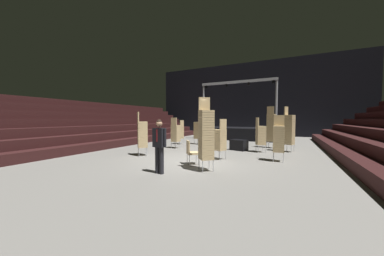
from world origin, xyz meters
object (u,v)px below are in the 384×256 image
Objects in this scene: chair_stack_mid_right at (279,138)px; chair_stack_mid_centre at (176,133)px; stage_riser at (241,133)px; chair_stack_aisle_right at (206,134)px; chair_stack_front_right at (198,130)px; chair_stack_mid_left at (271,127)px; man_with_tie at (159,143)px; equipment_road_case at (239,145)px; chair_stack_rear_right at (142,134)px; chair_stack_aisle_left at (261,135)px; chair_stack_front_left at (180,132)px; loose_chair_near_man at (191,151)px; chair_stack_rear_left at (289,129)px; chair_stack_rear_centre at (220,139)px.

chair_stack_mid_centre is at bearing -14.42° from chair_stack_mid_right.
chair_stack_aisle_right is at bearing -83.61° from stage_riser.
chair_stack_mid_left is at bearing -72.17° from chair_stack_front_right.
man_with_tie is 5.10m from chair_stack_mid_right.
stage_riser reaches higher than chair_stack_front_right.
man_with_tie is at bearing -101.77° from equipment_road_case.
chair_stack_front_right is at bearing 156.42° from equipment_road_case.
chair_stack_rear_right is 1.14× the size of chair_stack_aisle_left.
man_with_tie is at bearing 46.24° from chair_stack_mid_right.
loose_chair_near_man is at bearing -138.28° from chair_stack_front_left.
chair_stack_aisle_left is (-0.98, 2.11, -0.04)m from chair_stack_mid_right.
equipment_road_case is at bearing -47.47° from chair_stack_mid_right.
equipment_road_case is at bearing -54.31° from chair_stack_rear_left.
equipment_road_case is (-2.59, -0.62, -0.94)m from chair_stack_rear_left.
chair_stack_mid_right reaches higher than equipment_road_case.
chair_stack_rear_right is (-6.47, -4.37, -0.17)m from chair_stack_rear_left.
chair_stack_rear_right is (-5.46, -5.54, -0.21)m from chair_stack_mid_left.
chair_stack_mid_centre reaches higher than chair_stack_rear_centre.
chair_stack_mid_left reaches higher than chair_stack_rear_right.
stage_riser is 3.16× the size of chair_stack_front_right.
chair_stack_mid_right is at bearing 14.26° from chair_stack_rear_left.
chair_stack_mid_right is 0.79× the size of chair_stack_rear_left.
chair_stack_front_left is at bearing 140.30° from chair_stack_rear_right.
chair_stack_mid_left is 6.69m from loose_chair_near_man.
chair_stack_rear_left is (3.89, -5.88, 0.66)m from stage_riser.
chair_stack_rear_centre reaches higher than man_with_tie.
chair_stack_rear_right is 0.83× the size of chair_stack_aisle_right.
chair_stack_mid_right is at bearing -8.07° from chair_stack_mid_centre.
chair_stack_rear_centre is (4.22, -3.84, 0.04)m from chair_stack_front_left.
stage_riser is 3.61× the size of chair_stack_rear_centre.
equipment_road_case is 4.48m from loose_chair_near_man.
chair_stack_front_right is 6.24m from loose_chair_near_man.
loose_chair_near_man is at bearing -99.32° from chair_stack_mid_left.
man_with_tie is 1.89× the size of loose_chair_near_man.
equipment_road_case is 0.95× the size of loose_chair_near_man.
chair_stack_front_left is 1.31m from chair_stack_front_right.
loose_chair_near_man is (3.51, -5.28, -0.33)m from chair_stack_front_left.
chair_stack_mid_centre is 1.99× the size of loose_chair_near_man.
chair_stack_front_left is 0.67× the size of chair_stack_mid_left.
man_with_tie is 0.91× the size of chair_stack_mid_right.
man_with_tie is at bearing -89.81° from stage_riser.
loose_chair_near_man reaches higher than equipment_road_case.
chair_stack_front_right is at bearing 83.56° from chair_stack_mid_centre.
chair_stack_mid_centre is 4.94m from chair_stack_aisle_left.
chair_stack_front_left is 0.80× the size of chair_stack_rear_right.
chair_stack_mid_centre is 0.73× the size of chair_stack_aisle_right.
chair_stack_rear_left is at bearing -114.32° from man_with_tie.
chair_stack_front_right is at bearing -110.59° from stage_riser.
chair_stack_mid_left reaches higher than chair_stack_rear_centre.
chair_stack_aisle_left is at bearing -69.42° from stage_riser.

